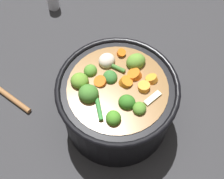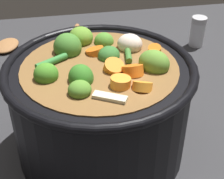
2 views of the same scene
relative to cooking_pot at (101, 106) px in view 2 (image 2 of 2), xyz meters
The scene contains 4 objects.
ground_plane 0.08m from the cooking_pot, 10.23° to the right, with size 1.10×1.10×0.00m, color #2D2D30.
cooking_pot is the anchor object (origin of this frame).
wooden_spoon 0.38m from the cooking_pot, 163.39° to the right, with size 0.25×0.22×0.01m.
salt_shaker 0.42m from the cooking_pot, 137.04° to the left, with size 0.04×0.04×0.07m.
Camera 2 is at (0.39, -0.06, 0.38)m, focal length 54.98 mm.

